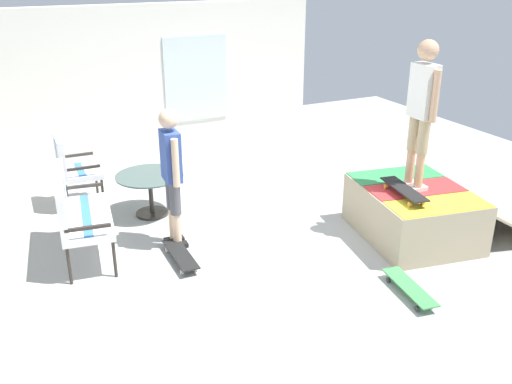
{
  "coord_description": "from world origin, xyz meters",
  "views": [
    {
      "loc": [
        -5.28,
        2.86,
        3.24
      ],
      "look_at": [
        0.2,
        0.19,
        0.7
      ],
      "focal_mm": 39.8,
      "sensor_mm": 36.0,
      "label": 1
    }
  ],
  "objects_px": {
    "patio_bench": "(75,209)",
    "patio_chair_near_house": "(71,164)",
    "skateboard_by_bench": "(181,255)",
    "skateboard_spare": "(410,288)",
    "skateboard_on_ramp": "(404,190)",
    "skate_ramp": "(415,212)",
    "person_watching": "(172,169)",
    "patio_table": "(150,187)",
    "person_skater": "(422,104)"
  },
  "relations": [
    {
      "from": "patio_table",
      "to": "skateboard_by_bench",
      "type": "distance_m",
      "value": 1.44
    },
    {
      "from": "skateboard_by_bench",
      "to": "skateboard_on_ramp",
      "type": "xyz_separation_m",
      "value": [
        -0.79,
        -2.5,
        0.65
      ]
    },
    {
      "from": "skate_ramp",
      "to": "skateboard_by_bench",
      "type": "height_order",
      "value": "skate_ramp"
    },
    {
      "from": "patio_chair_near_house",
      "to": "person_skater",
      "type": "height_order",
      "value": "person_skater"
    },
    {
      "from": "person_skater",
      "to": "skateboard_by_bench",
      "type": "bearing_deg",
      "value": 77.1
    },
    {
      "from": "patio_table",
      "to": "skate_ramp",
      "type": "bearing_deg",
      "value": -126.79
    },
    {
      "from": "skateboard_on_ramp",
      "to": "patio_chair_near_house",
      "type": "bearing_deg",
      "value": 48.33
    },
    {
      "from": "patio_table",
      "to": "skateboard_spare",
      "type": "xyz_separation_m",
      "value": [
        -3.1,
        -1.82,
        -0.32
      ]
    },
    {
      "from": "patio_bench",
      "to": "skateboard_spare",
      "type": "bearing_deg",
      "value": -128.54
    },
    {
      "from": "skate_ramp",
      "to": "person_skater",
      "type": "relative_size",
      "value": 1.29
    },
    {
      "from": "skateboard_on_ramp",
      "to": "patio_table",
      "type": "bearing_deg",
      "value": 47.92
    },
    {
      "from": "person_watching",
      "to": "skateboard_by_bench",
      "type": "height_order",
      "value": "person_watching"
    },
    {
      "from": "skateboard_by_bench",
      "to": "skateboard_spare",
      "type": "xyz_separation_m",
      "value": [
        -1.7,
        -1.9,
        0.0
      ]
    },
    {
      "from": "patio_chair_near_house",
      "to": "skateboard_on_ramp",
      "type": "bearing_deg",
      "value": -131.67
    },
    {
      "from": "patio_bench",
      "to": "patio_chair_near_house",
      "type": "relative_size",
      "value": 1.29
    },
    {
      "from": "patio_chair_near_house",
      "to": "patio_table",
      "type": "height_order",
      "value": "patio_chair_near_house"
    },
    {
      "from": "patio_chair_near_house",
      "to": "skateboard_on_ramp",
      "type": "height_order",
      "value": "patio_chair_near_house"
    },
    {
      "from": "skate_ramp",
      "to": "person_watching",
      "type": "relative_size",
      "value": 1.35
    },
    {
      "from": "patio_bench",
      "to": "skateboard_by_bench",
      "type": "bearing_deg",
      "value": -121.32
    },
    {
      "from": "skate_ramp",
      "to": "skateboard_spare",
      "type": "height_order",
      "value": "skate_ramp"
    },
    {
      "from": "skateboard_spare",
      "to": "skateboard_by_bench",
      "type": "bearing_deg",
      "value": 48.11
    },
    {
      "from": "patio_chair_near_house",
      "to": "person_watching",
      "type": "bearing_deg",
      "value": -152.86
    },
    {
      "from": "skateboard_on_ramp",
      "to": "skateboard_spare",
      "type": "bearing_deg",
      "value": 146.72
    },
    {
      "from": "skate_ramp",
      "to": "person_skater",
      "type": "bearing_deg",
      "value": 67.5
    },
    {
      "from": "skateboard_spare",
      "to": "skateboard_on_ramp",
      "type": "bearing_deg",
      "value": -33.28
    },
    {
      "from": "person_skater",
      "to": "skate_ramp",
      "type": "bearing_deg",
      "value": -112.5
    },
    {
      "from": "person_skater",
      "to": "patio_chair_near_house",
      "type": "bearing_deg",
      "value": 52.02
    },
    {
      "from": "skate_ramp",
      "to": "skateboard_spare",
      "type": "xyz_separation_m",
      "value": [
        -1.04,
        0.93,
        -0.24
      ]
    },
    {
      "from": "patio_table",
      "to": "skateboard_by_bench",
      "type": "height_order",
      "value": "patio_table"
    },
    {
      "from": "patio_table",
      "to": "person_skater",
      "type": "distance_m",
      "value": 3.6
    },
    {
      "from": "patio_table",
      "to": "skateboard_on_ramp",
      "type": "relative_size",
      "value": 1.09
    },
    {
      "from": "patio_table",
      "to": "patio_chair_near_house",
      "type": "bearing_deg",
      "value": 49.47
    },
    {
      "from": "person_watching",
      "to": "skateboard_by_bench",
      "type": "bearing_deg",
      "value": 168.88
    },
    {
      "from": "patio_bench",
      "to": "skateboard_on_ramp",
      "type": "distance_m",
      "value": 3.78
    },
    {
      "from": "person_watching",
      "to": "person_skater",
      "type": "distance_m",
      "value": 2.96
    },
    {
      "from": "skate_ramp",
      "to": "skateboard_spare",
      "type": "relative_size",
      "value": 2.76
    },
    {
      "from": "person_watching",
      "to": "skateboard_on_ramp",
      "type": "bearing_deg",
      "value": -116.52
    },
    {
      "from": "person_watching",
      "to": "skateboard_by_bench",
      "type": "relative_size",
      "value": 2.1
    },
    {
      "from": "patio_table",
      "to": "skateboard_spare",
      "type": "bearing_deg",
      "value": -149.57
    },
    {
      "from": "patio_chair_near_house",
      "to": "person_skater",
      "type": "bearing_deg",
      "value": -127.98
    },
    {
      "from": "skateboard_spare",
      "to": "patio_bench",
      "type": "bearing_deg",
      "value": 51.46
    },
    {
      "from": "skateboard_on_ramp",
      "to": "skate_ramp",
      "type": "bearing_deg",
      "value": -69.47
    },
    {
      "from": "patio_chair_near_house",
      "to": "person_watching",
      "type": "height_order",
      "value": "person_watching"
    },
    {
      "from": "patio_bench",
      "to": "skateboard_by_bench",
      "type": "xyz_separation_m",
      "value": [
        -0.62,
        -1.01,
        -0.53
      ]
    },
    {
      "from": "skateboard_spare",
      "to": "skateboard_on_ramp",
      "type": "height_order",
      "value": "skateboard_on_ramp"
    },
    {
      "from": "patio_bench",
      "to": "patio_table",
      "type": "xyz_separation_m",
      "value": [
        0.79,
        -1.09,
        -0.21
      ]
    },
    {
      "from": "person_watching",
      "to": "person_skater",
      "type": "xyz_separation_m",
      "value": [
        -1.05,
        -2.68,
        0.7
      ]
    },
    {
      "from": "patio_bench",
      "to": "patio_chair_near_house",
      "type": "xyz_separation_m",
      "value": [
        1.54,
        -0.2,
        -0.0
      ]
    },
    {
      "from": "skate_ramp",
      "to": "patio_bench",
      "type": "bearing_deg",
      "value": 71.63
    },
    {
      "from": "patio_table",
      "to": "skateboard_on_ramp",
      "type": "xyz_separation_m",
      "value": [
        -2.19,
        -2.42,
        0.33
      ]
    }
  ]
}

